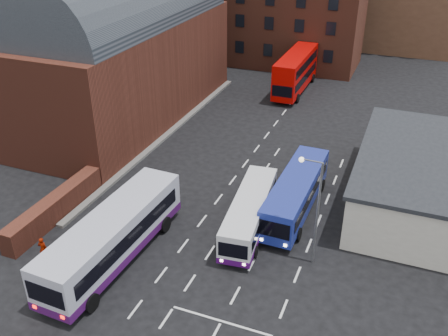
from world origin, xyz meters
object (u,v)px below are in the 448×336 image
at_px(street_lamp, 314,203).
at_px(pedestrian_red, 43,249).
at_px(bus_white_outbound, 113,234).
at_px(bus_blue, 296,192).
at_px(pedestrian_beige, 76,271).
at_px(bus_white_inbound, 250,211).
at_px(bus_red_double, 296,72).

xyz_separation_m(street_lamp, pedestrian_red, (-16.21, -6.20, -3.66)).
bearing_deg(bus_white_outbound, pedestrian_red, -155.68).
bearing_deg(bus_white_outbound, bus_blue, 48.15).
distance_m(street_lamp, pedestrian_beige, 15.26).
relative_size(bus_white_inbound, street_lamp, 1.29).
xyz_separation_m(bus_red_double, street_lamp, (9.03, -31.10, 2.06)).
relative_size(bus_red_double, pedestrian_red, 6.82).
bearing_deg(street_lamp, bus_white_inbound, 157.95).
relative_size(pedestrian_red, pedestrian_beige, 1.12).
bearing_deg(pedestrian_red, street_lamp, -170.19).
distance_m(bus_red_double, pedestrian_beige, 38.53).
bearing_deg(bus_white_inbound, pedestrian_red, 29.19).
distance_m(bus_white_outbound, bus_white_inbound, 9.53).
bearing_deg(bus_blue, pedestrian_beige, 50.96).
distance_m(bus_blue, bus_red_double, 26.59).
height_order(bus_red_double, street_lamp, street_lamp).
relative_size(bus_white_inbound, bus_blue, 0.90).
relative_size(bus_white_inbound, pedestrian_beige, 6.38).
xyz_separation_m(bus_red_double, pedestrian_beige, (-3.90, -38.29, -1.69)).
relative_size(bus_white_outbound, street_lamp, 1.70).
distance_m(bus_white_outbound, street_lamp, 12.89).
bearing_deg(pedestrian_beige, street_lamp, -154.41).
relative_size(bus_blue, pedestrian_red, 6.36).
relative_size(bus_white_inbound, bus_red_double, 0.84).
bearing_deg(bus_red_double, bus_blue, 104.79).
height_order(street_lamp, pedestrian_beige, street_lamp).
bearing_deg(bus_red_double, pedestrian_beige, 84.40).
xyz_separation_m(bus_blue, pedestrian_beige, (-10.58, -12.57, -0.97)).
relative_size(bus_red_double, pedestrian_beige, 7.61).
xyz_separation_m(bus_blue, bus_red_double, (-6.69, 25.73, 0.73)).
bearing_deg(bus_white_outbound, bus_white_inbound, 44.29).
bearing_deg(bus_red_double, street_lamp, 106.40).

